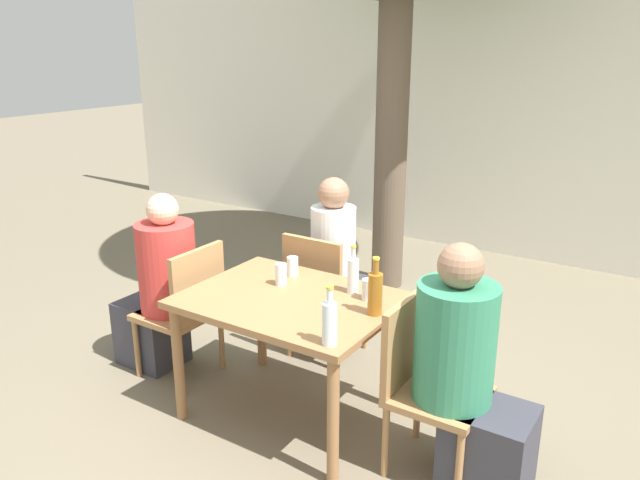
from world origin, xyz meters
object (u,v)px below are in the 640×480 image
object	(u,v)px
person_seated_0	(160,291)
amber_bottle_2	(375,292)
person_seated_1	(468,380)
drinking_glass_2	(281,274)
water_bottle_1	(330,322)
person_seated_2	(339,272)
drinking_glass_0	(368,290)
patio_chair_2	(321,290)
patio_chair_0	(187,305)
water_bottle_0	(353,274)
drinking_glass_1	(293,266)
patio_chair_1	(423,377)
dining_table_front	(291,313)

from	to	relation	value
person_seated_0	amber_bottle_2	xyz separation A→B (m)	(1.52, 0.06, 0.32)
person_seated_1	drinking_glass_2	distance (m)	1.21
water_bottle_1	person_seated_1	bearing A→B (deg)	32.17
person_seated_0	drinking_glass_2	world-z (taller)	person_seated_0
water_bottle_1	person_seated_2	bearing A→B (deg)	119.31
amber_bottle_2	drinking_glass_0	world-z (taller)	amber_bottle_2
patio_chair_2	person_seated_2	distance (m)	0.24
patio_chair_0	drinking_glass_2	bearing A→B (deg)	100.45
water_bottle_1	water_bottle_0	bearing A→B (deg)	110.32
water_bottle_0	water_bottle_1	world-z (taller)	water_bottle_1
patio_chair_2	amber_bottle_2	distance (m)	1.01
person_seated_2	amber_bottle_2	xyz separation A→B (m)	(0.72, -0.84, 0.31)
water_bottle_1	amber_bottle_2	size ratio (longest dim) A/B	0.94
water_bottle_0	amber_bottle_2	bearing A→B (deg)	-38.16
water_bottle_1	drinking_glass_1	bearing A→B (deg)	136.16
patio_chair_1	drinking_glass_1	distance (m)	1.07
dining_table_front	amber_bottle_2	bearing A→B (deg)	7.01
dining_table_front	drinking_glass_1	bearing A→B (deg)	123.03
dining_table_front	patio_chair_0	bearing A→B (deg)	180.00
patio_chair_1	drinking_glass_2	xyz separation A→B (m)	(-0.95, 0.12, 0.30)
water_bottle_1	drinking_glass_2	xyz separation A→B (m)	(-0.62, 0.47, -0.05)
patio_chair_1	water_bottle_0	size ratio (longest dim) A/B	3.19
person_seated_0	water_bottle_1	size ratio (longest dim) A/B	4.11
person_seated_0	dining_table_front	bearing A→B (deg)	90.00
drinking_glass_0	drinking_glass_2	xyz separation A→B (m)	(-0.52, -0.09, 0.01)
patio_chair_2	person_seated_2	bearing A→B (deg)	-90.00
patio_chair_0	person_seated_1	xyz separation A→B (m)	(1.83, -0.00, 0.06)
person_seated_2	water_bottle_0	distance (m)	0.86
drinking_glass_0	drinking_glass_2	distance (m)	0.53
patio_chair_1	drinking_glass_2	world-z (taller)	patio_chair_1
person_seated_0	drinking_glass_0	size ratio (longest dim) A/B	10.29
dining_table_front	water_bottle_0	xyz separation A→B (m)	(0.25, 0.25, 0.20)
water_bottle_0	drinking_glass_2	world-z (taller)	water_bottle_0
dining_table_front	patio_chair_0	distance (m)	0.82
patio_chair_1	person_seated_1	bearing A→B (deg)	-90.00
patio_chair_0	water_bottle_0	world-z (taller)	water_bottle_0
patio_chair_2	drinking_glass_1	xyz separation A→B (m)	(0.05, -0.39, 0.30)
person_seated_1	person_seated_2	size ratio (longest dim) A/B	0.99
patio_chair_0	patio_chair_2	world-z (taller)	same
drinking_glass_1	patio_chair_2	bearing A→B (deg)	96.95
patio_chair_0	drinking_glass_2	distance (m)	0.73
patio_chair_2	person_seated_0	distance (m)	1.05
patio_chair_1	drinking_glass_0	distance (m)	0.56
person_seated_1	person_seated_2	world-z (taller)	person_seated_2
person_seated_2	drinking_glass_1	xyz separation A→B (m)	(0.05, -0.62, 0.25)
dining_table_front	drinking_glass_2	distance (m)	0.25
person_seated_0	water_bottle_0	world-z (taller)	person_seated_0
dining_table_front	drinking_glass_2	bearing A→B (deg)	141.44
patio_chair_0	drinking_glass_2	world-z (taller)	patio_chair_0
person_seated_1	person_seated_2	distance (m)	1.55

